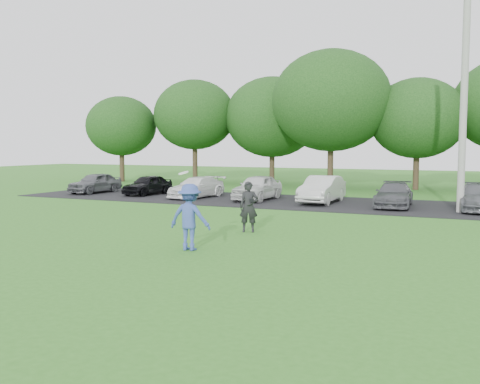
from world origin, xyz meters
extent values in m
plane|color=#317120|center=(0.00, 0.00, 0.00)|extent=(100.00, 100.00, 0.00)
cube|color=black|center=(0.00, 13.00, 0.01)|extent=(32.00, 6.50, 0.03)
cylinder|color=#A0A09B|center=(5.95, 11.90, 4.95)|extent=(0.28, 0.28, 9.90)
imported|color=#384E9E|center=(-0.15, 0.69, 0.87)|extent=(1.15, 0.71, 1.73)
cylinder|color=white|center=(-0.33, 0.69, 2.01)|extent=(0.28, 0.27, 0.14)
imported|color=black|center=(0.08, 3.98, 0.80)|extent=(0.67, 0.55, 1.59)
cube|color=black|center=(0.26, 3.80, 1.03)|extent=(0.17, 0.14, 0.10)
imported|color=#5C5E64|center=(-13.25, 12.79, 0.60)|extent=(1.59, 3.46, 1.15)
imported|color=black|center=(-9.89, 13.06, 0.57)|extent=(1.59, 3.30, 1.09)
imported|color=white|center=(-6.69, 12.77, 0.56)|extent=(2.01, 3.83, 1.06)
imported|color=silver|center=(-3.35, 12.93, 0.65)|extent=(1.54, 3.70, 1.25)
imported|color=silver|center=(-0.11, 13.03, 0.66)|extent=(1.40, 3.84, 1.26)
imported|color=#525359|center=(3.22, 12.75, 0.56)|extent=(1.71, 3.75, 1.06)
imported|color=slate|center=(6.62, 12.82, 0.58)|extent=(1.89, 3.92, 1.10)
cylinder|color=#38281C|center=(-18.00, 21.60, 1.10)|extent=(0.36, 0.36, 2.20)
ellipsoid|color=#214C19|center=(-18.00, 21.60, 4.15)|extent=(5.20, 5.20, 4.42)
cylinder|color=#38281C|center=(-12.50, 23.00, 1.35)|extent=(0.36, 0.36, 2.70)
ellipsoid|color=#214C19|center=(-12.50, 23.00, 4.93)|extent=(5.94, 5.94, 5.05)
cylinder|color=#38281C|center=(-7.00, 24.40, 1.10)|extent=(0.36, 0.36, 2.20)
ellipsoid|color=#214C19|center=(-7.00, 24.40, 4.71)|extent=(6.68, 6.68, 5.68)
cylinder|color=#38281C|center=(-2.00, 21.60, 1.35)|extent=(0.36, 0.36, 2.70)
ellipsoid|color=#214C19|center=(-2.00, 21.60, 5.48)|extent=(7.42, 7.42, 6.31)
cylinder|color=#38281C|center=(3.00, 23.00, 1.10)|extent=(0.36, 0.36, 2.20)
ellipsoid|color=#214C19|center=(3.00, 23.00, 4.36)|extent=(5.76, 5.76, 4.90)
camera|label=1|loc=(6.73, -11.29, 2.73)|focal=40.00mm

